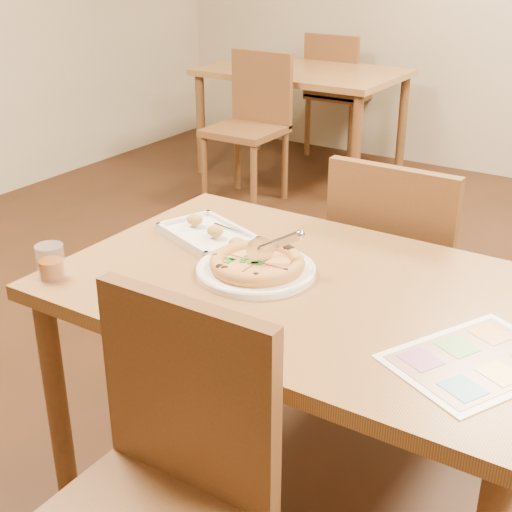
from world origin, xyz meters
The scene contains 13 objects.
room centered at (0.00, 0.00, 1.35)m, with size 7.00×7.00×7.00m.
dining_table centered at (0.00, 0.00, 0.63)m, with size 1.30×0.85×0.72m.
chair_near centered at (0.00, -0.60, 0.57)m, with size 0.42×0.42×0.47m.
chair_far centered at (0.00, 0.60, 0.57)m, with size 0.42×0.42×0.47m.
bg_table centered at (-1.60, 2.80, 0.63)m, with size 1.30×0.85×0.72m.
bg_chair_near centered at (-1.60, 2.20, 0.57)m, with size 0.42×0.42×0.47m.
bg_chair_far centered at (-1.60, 3.30, 0.57)m, with size 0.42×0.42×0.47m.
plate centered at (-0.15, -0.02, 0.73)m, with size 0.31×0.31×0.02m, color white.
pizza centered at (-0.15, -0.02, 0.75)m, with size 0.25×0.25×0.04m.
pizza_cutter centered at (-0.11, 0.00, 0.80)m, with size 0.12×0.10×0.08m.
appetizer_tray centered at (-0.39, 0.10, 0.73)m, with size 0.33×0.27×0.05m.
glass_tumbler centered at (-0.59, -0.33, 0.76)m, with size 0.07×0.07×0.09m.
menu centered at (0.47, -0.13, 0.72)m, with size 0.26×0.36×0.01m, color white.
Camera 1 is at (0.76, -1.44, 1.53)m, focal length 50.00 mm.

